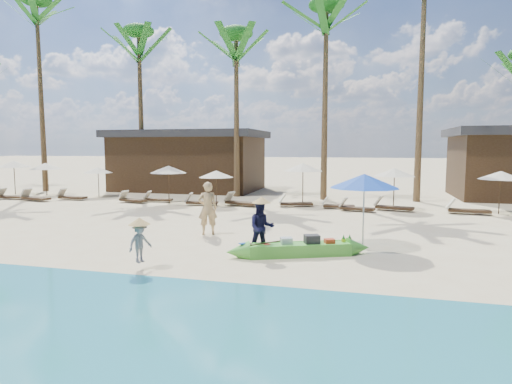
# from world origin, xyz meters

# --- Properties ---
(ground) EXTENTS (240.00, 240.00, 0.00)m
(ground) POSITION_xyz_m (0.00, 0.00, 0.00)
(ground) COLOR beige
(ground) RESTS_ON ground
(wet_sand_strip) EXTENTS (240.00, 4.50, 0.01)m
(wet_sand_strip) POSITION_xyz_m (0.00, -5.00, 0.00)
(wet_sand_strip) COLOR tan
(wet_sand_strip) RESTS_ON ground
(green_canoe) EXTENTS (4.48, 2.09, 0.60)m
(green_canoe) POSITION_xyz_m (2.76, 0.38, 0.20)
(green_canoe) COLOR green
(green_canoe) RESTS_ON ground
(tourist) EXTENTS (0.82, 0.70, 1.90)m
(tourist) POSITION_xyz_m (-0.87, 2.56, 0.95)
(tourist) COLOR tan
(tourist) RESTS_ON ground
(vendor_green) EXTENTS (0.93, 0.83, 1.58)m
(vendor_green) POSITION_xyz_m (1.66, 0.29, 0.79)
(vendor_green) COLOR black
(vendor_green) RESTS_ON ground
(vendor_yellow) EXTENTS (0.62, 0.77, 1.04)m
(vendor_yellow) POSITION_xyz_m (-0.98, -1.99, 0.70)
(vendor_yellow) COLOR gray
(vendor_yellow) RESTS_ON ground
(blue_umbrella) EXTENTS (2.15, 2.15, 2.31)m
(blue_umbrella) POSITION_xyz_m (4.53, 1.89, 2.09)
(blue_umbrella) COLOR #99999E
(blue_umbrella) RESTS_ON ground
(resort_parasol_1) EXTENTS (2.17, 2.17, 2.23)m
(resort_parasol_1) POSITION_xyz_m (-17.98, 11.72, 2.01)
(resort_parasol_1) COLOR #392617
(resort_parasol_1) RESTS_ON ground
(lounger_1_right) EXTENTS (1.84, 0.71, 0.61)m
(lounger_1_right) POSITION_xyz_m (-16.09, 9.42, 0.20)
(lounger_1_right) COLOR #392617
(lounger_1_right) RESTS_ON ground
(resort_parasol_2) EXTENTS (2.05, 2.05, 2.11)m
(resort_parasol_2) POSITION_xyz_m (-15.55, 11.78, 1.90)
(resort_parasol_2) COLOR #392617
(resort_parasol_2) RESTS_ON ground
(lounger_2_left) EXTENTS (1.92, 0.82, 0.63)m
(lounger_2_left) POSITION_xyz_m (-14.12, 9.08, 0.21)
(lounger_2_left) COLOR #392617
(lounger_2_left) RESTS_ON ground
(resort_parasol_3) EXTENTS (1.81, 1.81, 1.87)m
(resort_parasol_3) POSITION_xyz_m (-11.84, 12.02, 1.68)
(resort_parasol_3) COLOR #392617
(resort_parasol_3) RESTS_ON ground
(lounger_3_left) EXTENTS (1.77, 0.56, 0.60)m
(lounger_3_left) POSITION_xyz_m (-12.42, 10.08, 0.20)
(lounger_3_left) COLOR #392617
(lounger_3_left) RESTS_ON ground
(lounger_3_right) EXTENTS (1.80, 0.91, 0.58)m
(lounger_3_right) POSITION_xyz_m (-8.24, 9.83, 0.20)
(lounger_3_right) COLOR #392617
(lounger_3_right) RESTS_ON ground
(resort_parasol_4) EXTENTS (2.04, 2.04, 2.10)m
(resort_parasol_4) POSITION_xyz_m (-6.01, 10.02, 1.90)
(resort_parasol_4) COLOR #392617
(resort_parasol_4) RESTS_ON ground
(lounger_4_left) EXTENTS (1.65, 0.64, 0.55)m
(lounger_4_left) POSITION_xyz_m (-7.00, 10.48, 0.18)
(lounger_4_left) COLOR #392617
(lounger_4_left) RESTS_ON ground
(lounger_4_right) EXTENTS (1.82, 0.79, 0.60)m
(lounger_4_right) POSITION_xyz_m (-4.06, 9.73, 0.20)
(lounger_4_right) COLOR #392617
(lounger_4_right) RESTS_ON ground
(resort_parasol_5) EXTENTS (1.83, 1.83, 1.89)m
(resort_parasol_5) POSITION_xyz_m (-3.14, 9.81, 1.70)
(resort_parasol_5) COLOR #392617
(resort_parasol_5) RESTS_ON ground
(lounger_5_left) EXTENTS (1.99, 1.14, 0.64)m
(lounger_5_left) POSITION_xyz_m (-1.94, 10.08, 0.22)
(lounger_5_left) COLOR #392617
(lounger_5_left) RESTS_ON ground
(resort_parasol_6) EXTENTS (2.18, 2.18, 2.25)m
(resort_parasol_6) POSITION_xyz_m (1.22, 11.77, 2.03)
(resort_parasol_6) COLOR #392617
(resort_parasol_6) RESTS_ON ground
(lounger_6_left) EXTENTS (1.88, 1.06, 0.61)m
(lounger_6_left) POSITION_xyz_m (0.93, 10.48, 0.20)
(lounger_6_left) COLOR #392617
(lounger_6_left) RESTS_ON ground
(lounger_6_right) EXTENTS (1.70, 0.72, 0.56)m
(lounger_6_right) POSITION_xyz_m (3.17, 10.28, 0.19)
(lounger_6_right) COLOR #392617
(lounger_6_right) RESTS_ON ground
(resort_parasol_7) EXTENTS (2.03, 2.03, 2.09)m
(resort_parasol_7) POSITION_xyz_m (5.96, 10.64, 1.88)
(resort_parasol_7) COLOR #392617
(resort_parasol_7) RESTS_ON ground
(lounger_7_left) EXTENTS (1.77, 0.84, 0.58)m
(lounger_7_left) POSITION_xyz_m (4.11, 9.64, 0.19)
(lounger_7_left) COLOR #392617
(lounger_7_left) RESTS_ON ground
(lounger_7_right) EXTENTS (1.97, 1.03, 0.64)m
(lounger_7_right) POSITION_xyz_m (5.86, 10.28, 0.21)
(lounger_7_right) COLOR #392617
(lounger_7_right) RESTS_ON ground
(resort_parasol_8) EXTENTS (1.96, 1.96, 2.02)m
(resort_parasol_8) POSITION_xyz_m (10.66, 10.40, 1.82)
(resort_parasol_8) COLOR #392617
(resort_parasol_8) RESTS_ON ground
(lounger_8_left) EXTENTS (1.97, 0.81, 0.65)m
(lounger_8_left) POSITION_xyz_m (9.17, 10.02, 0.22)
(lounger_8_left) COLOR #392617
(lounger_8_left) RESTS_ON ground
(palm_1) EXTENTS (2.08, 2.08, 13.60)m
(palm_1) POSITION_xyz_m (-17.59, 14.06, 10.82)
(palm_1) COLOR brown
(palm_1) RESTS_ON ground
(palm_2) EXTENTS (2.08, 2.08, 11.33)m
(palm_2) POSITION_xyz_m (-10.45, 15.08, 9.18)
(palm_2) COLOR brown
(palm_2) RESTS_ON ground
(palm_3) EXTENTS (2.08, 2.08, 10.52)m
(palm_3) POSITION_xyz_m (-3.36, 14.27, 8.58)
(palm_3) COLOR brown
(palm_3) RESTS_ON ground
(palm_4) EXTENTS (2.08, 2.08, 11.70)m
(palm_4) POSITION_xyz_m (2.15, 14.01, 9.45)
(palm_4) COLOR brown
(palm_4) RESTS_ON ground
(palm_5) EXTENTS (2.08, 2.08, 13.60)m
(palm_5) POSITION_xyz_m (7.45, 14.38, 10.82)
(palm_5) COLOR brown
(palm_5) RESTS_ON ground
(pavilion_west) EXTENTS (10.80, 6.60, 4.30)m
(pavilion_west) POSITION_xyz_m (-8.00, 17.50, 2.19)
(pavilion_west) COLOR #392617
(pavilion_west) RESTS_ON ground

